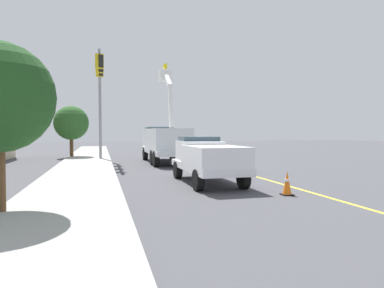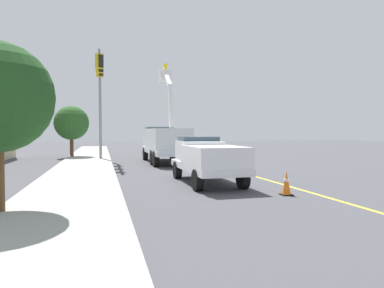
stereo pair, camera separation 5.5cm
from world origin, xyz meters
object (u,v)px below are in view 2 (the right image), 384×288
at_px(traffic_cone_mid_front, 213,163).
at_px(traffic_signal_mast, 100,85).
at_px(service_pickup_truck, 207,158).
at_px(traffic_cone_leading, 286,183).
at_px(traffic_cone_mid_rear, 181,155).
at_px(utility_bucket_truck, 165,141).
at_px(passing_minivan, 205,145).

bearing_deg(traffic_cone_mid_front, traffic_signal_mast, 43.31).
relative_size(service_pickup_truck, traffic_cone_mid_front, 7.49).
height_order(traffic_cone_leading, traffic_signal_mast, traffic_signal_mast).
distance_m(traffic_cone_leading, traffic_cone_mid_rear, 17.57).
xyz_separation_m(utility_bucket_truck, passing_minivan, (8.25, -5.63, -0.65)).
bearing_deg(traffic_cone_mid_rear, traffic_signal_mast, 101.37).
height_order(utility_bucket_truck, passing_minivan, utility_bucket_truck).
bearing_deg(passing_minivan, traffic_cone_leading, 170.56).
bearing_deg(utility_bucket_truck, traffic_cone_mid_rear, -30.66).
height_order(utility_bucket_truck, traffic_signal_mast, traffic_signal_mast).
xyz_separation_m(traffic_cone_mid_rear, traffic_signal_mast, (-1.34, 6.65, 5.52)).
xyz_separation_m(utility_bucket_truck, traffic_cone_mid_rear, (3.41, -2.02, -1.28)).
bearing_deg(traffic_cone_leading, traffic_cone_mid_rear, -0.39).
bearing_deg(utility_bucket_truck, service_pickup_truck, 179.89).
distance_m(utility_bucket_truck, traffic_signal_mast, 6.61).
relative_size(passing_minivan, traffic_cone_leading, 5.49).
xyz_separation_m(traffic_cone_leading, traffic_signal_mast, (16.23, 6.53, 5.43)).
height_order(service_pickup_truck, passing_minivan, service_pickup_truck).
relative_size(traffic_cone_mid_front, traffic_cone_mid_rear, 1.07).
xyz_separation_m(utility_bucket_truck, traffic_cone_leading, (-14.16, -1.90, -1.19)).
bearing_deg(traffic_cone_mid_front, service_pickup_truck, 158.96).
bearing_deg(passing_minivan, traffic_signal_mast, 121.08).
bearing_deg(utility_bucket_truck, traffic_signal_mast, 65.88).
bearing_deg(utility_bucket_truck, passing_minivan, -34.29).
relative_size(utility_bucket_truck, traffic_cone_mid_rear, 11.75).
relative_size(utility_bucket_truck, traffic_signal_mast, 0.98).
bearing_deg(traffic_cone_mid_front, utility_bucket_truck, 22.69).
bearing_deg(service_pickup_truck, traffic_cone_mid_rear, -8.24).
xyz_separation_m(traffic_cone_mid_front, traffic_cone_mid_rear, (8.50, 0.11, -0.02)).
distance_m(utility_bucket_truck, traffic_cone_mid_front, 5.66).
xyz_separation_m(service_pickup_truck, traffic_cone_mid_rear, (14.09, -2.04, -0.78)).
bearing_deg(traffic_cone_mid_rear, utility_bucket_truck, 149.34).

